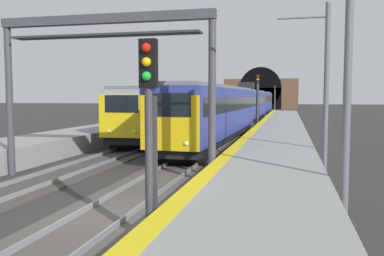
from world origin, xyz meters
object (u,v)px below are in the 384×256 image
object	(u,v)px
train_main_approaching	(246,105)
train_adjacent_platform	(195,106)
railway_signal_mid	(258,98)
catenary_mast_near	(325,86)
railway_signal_near	(149,121)
catenary_mast_far	(347,69)
railway_signal_far	(275,96)
overhead_signal_gantry	(104,54)

from	to	relation	value
train_main_approaching	train_adjacent_platform	world-z (taller)	train_main_approaching
railway_signal_mid	catenary_mast_near	distance (m)	21.81
railway_signal_near	catenary_mast_near	size ratio (longest dim) A/B	0.62
railway_signal_mid	train_adjacent_platform	bearing A→B (deg)	-96.93
railway_signal_near	railway_signal_mid	size ratio (longest dim) A/B	0.84
train_main_approaching	catenary_mast_far	size ratio (longest dim) A/B	7.68
train_adjacent_platform	railway_signal_near	xyz separation A→B (m)	(-32.29, -6.32, 0.52)
railway_signal_near	catenary_mast_far	xyz separation A→B (m)	(3.50, -4.50, 1.29)
catenary_mast_far	railway_signal_mid	bearing A→B (deg)	9.12
railway_signal_near	railway_signal_far	distance (m)	79.87
railway_signal_far	catenary_mast_near	bearing A→B (deg)	3.68
train_adjacent_platform	overhead_signal_gantry	size ratio (longest dim) A/B	4.31
train_main_approaching	railway_signal_mid	xyz separation A→B (m)	(-7.88, -1.88, 0.86)
train_main_approaching	railway_signal_far	bearing A→B (deg)	178.95
catenary_mast_near	catenary_mast_far	distance (m)	6.69
railway_signal_near	catenary_mast_near	xyz separation A→B (m)	(10.18, -4.48, 0.97)
railway_signal_near	catenary_mast_far	size ratio (longest dim) A/B	0.57
train_adjacent_platform	railway_signal_mid	world-z (taller)	railway_signal_mid
train_main_approaching	railway_signal_near	xyz separation A→B (m)	(-39.40, -1.88, 0.50)
catenary_mast_near	catenary_mast_far	xyz separation A→B (m)	(-6.68, -0.02, 0.32)
train_main_approaching	railway_signal_far	xyz separation A→B (m)	(40.47, -1.88, 0.97)
catenary_mast_far	train_main_approaching	bearing A→B (deg)	10.07
overhead_signal_gantry	railway_signal_near	bearing A→B (deg)	-147.73
railway_signal_mid	railway_signal_far	world-z (taller)	railway_signal_far
overhead_signal_gantry	train_main_approaching	bearing A→B (deg)	-3.86
train_main_approaching	catenary_mast_far	world-z (taller)	catenary_mast_far
railway_signal_near	overhead_signal_gantry	size ratio (longest dim) A/B	0.51
train_adjacent_platform	overhead_signal_gantry	world-z (taller)	overhead_signal_gantry
railway_signal_mid	catenary_mast_far	xyz separation A→B (m)	(-28.01, -4.50, 0.93)
overhead_signal_gantry	railway_signal_mid	bearing A→B (deg)	-9.31
train_adjacent_platform	catenary_mast_far	distance (m)	30.80
train_adjacent_platform	catenary_mast_far	bearing A→B (deg)	19.76
railway_signal_mid	catenary_mast_far	distance (m)	28.39
catenary_mast_far	overhead_signal_gantry	bearing A→B (deg)	70.82
catenary_mast_near	train_main_approaching	bearing A→B (deg)	12.28
train_adjacent_platform	overhead_signal_gantry	distance (m)	26.03
catenary_mast_near	catenary_mast_far	size ratio (longest dim) A/B	0.92
train_adjacent_platform	catenary_mast_near	bearing A→B (deg)	25.20
railway_signal_far	railway_signal_mid	bearing A→B (deg)	0.00
overhead_signal_gantry	catenary_mast_far	world-z (taller)	catenary_mast_far
train_main_approaching	overhead_signal_gantry	xyz separation A→B (m)	(-32.90, 2.22, 2.67)
train_main_approaching	railway_signal_far	world-z (taller)	railway_signal_far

